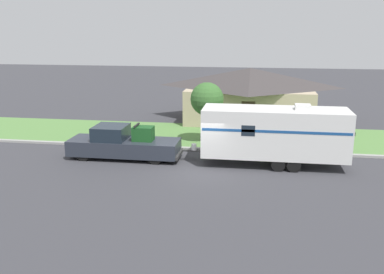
% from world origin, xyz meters
% --- Properties ---
extents(ground_plane, '(120.00, 120.00, 0.00)m').
position_xyz_m(ground_plane, '(0.00, 0.00, 0.00)').
color(ground_plane, '#38383D').
extents(curb_strip, '(80.00, 0.30, 0.14)m').
position_xyz_m(curb_strip, '(0.00, 3.75, 0.07)').
color(curb_strip, '#999993').
rests_on(curb_strip, ground_plane).
extents(lawn_strip, '(80.00, 7.00, 0.03)m').
position_xyz_m(lawn_strip, '(0.00, 7.40, 0.01)').
color(lawn_strip, '#568442').
rests_on(lawn_strip, ground_plane).
extents(house_across_street, '(10.55, 7.56, 4.20)m').
position_xyz_m(house_across_street, '(2.26, 13.22, 2.18)').
color(house_across_street, tan).
rests_on(house_across_street, ground_plane).
extents(pickup_truck, '(6.44, 2.06, 2.01)m').
position_xyz_m(pickup_truck, '(-4.65, 1.48, 0.84)').
color(pickup_truck, black).
rests_on(pickup_truck, ground_plane).
extents(travel_trailer, '(8.92, 2.43, 3.41)m').
position_xyz_m(travel_trailer, '(3.88, 1.48, 1.83)').
color(travel_trailer, black).
rests_on(travel_trailer, ground_plane).
extents(mailbox, '(0.48, 0.20, 1.28)m').
position_xyz_m(mailbox, '(8.48, 4.52, 0.99)').
color(mailbox, brown).
rests_on(mailbox, ground_plane).
extents(tree_in_yard, '(2.13, 2.13, 3.96)m').
position_xyz_m(tree_in_yard, '(-0.29, 5.49, 2.87)').
color(tree_in_yard, brown).
rests_on(tree_in_yard, ground_plane).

